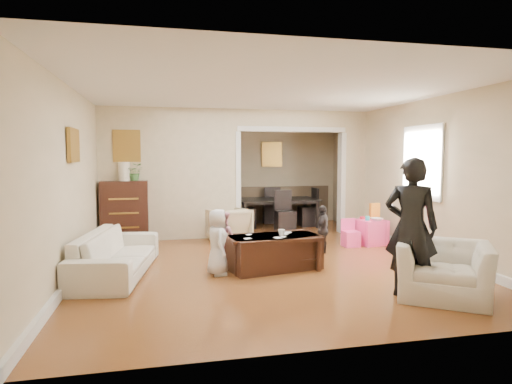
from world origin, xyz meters
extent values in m
plane|color=brown|center=(0.00, 0.00, 0.00)|extent=(7.00, 7.00, 0.00)
cube|color=beige|center=(-1.38, 1.80, 1.30)|extent=(2.75, 0.18, 2.60)
cube|color=beige|center=(2.48, 1.80, 1.30)|extent=(0.55, 0.18, 2.60)
cube|color=beige|center=(1.10, 1.80, 2.42)|extent=(2.22, 0.18, 0.35)
cube|color=white|center=(2.73, -0.40, 1.55)|extent=(0.03, 0.95, 1.10)
cube|color=brown|center=(-2.20, 1.70, 1.85)|extent=(0.45, 0.03, 0.55)
cube|color=brown|center=(-2.71, -0.60, 1.80)|extent=(0.03, 0.55, 0.40)
cube|color=brown|center=(1.10, 3.44, 1.70)|extent=(0.45, 0.03, 0.55)
imported|color=silver|center=(-2.18, -0.69, 0.30)|extent=(1.11, 2.17, 0.60)
imported|color=tan|center=(-0.29, 1.36, 0.32)|extent=(0.92, 0.93, 0.64)
imported|color=silver|center=(1.65, -2.51, 0.33)|extent=(1.33, 1.30, 0.65)
cube|color=#361A10|center=(-2.26, 1.66, 0.59)|extent=(0.86, 0.48, 1.18)
cylinder|color=#EFE3C3|center=(-2.26, 1.66, 1.36)|extent=(0.22, 0.22, 0.36)
imported|color=#427735|center=(-2.06, 1.66, 1.35)|extent=(0.30, 0.26, 0.33)
cube|color=#331810|center=(0.05, -0.83, 0.25)|extent=(1.42, 0.91, 0.49)
imported|color=white|center=(0.15, -0.88, 0.54)|extent=(0.12, 0.12, 0.09)
cube|color=#FF438D|center=(2.27, 0.48, 0.23)|extent=(0.55, 0.55, 0.46)
cube|color=yellow|center=(2.39, 0.58, 0.61)|extent=(0.21, 0.10, 0.30)
cylinder|color=#28C9C6|center=(2.17, 0.43, 0.50)|extent=(0.08, 0.08, 0.08)
cube|color=#B51631|center=(2.15, 0.60, 0.49)|extent=(0.10, 0.09, 0.05)
imported|color=silver|center=(2.32, 0.36, 0.49)|extent=(0.25, 0.25, 0.05)
imported|color=black|center=(1.07, 2.77, 0.33)|extent=(1.88, 1.06, 0.66)
imported|color=black|center=(1.31, -2.36, 0.82)|extent=(0.72, 0.65, 1.64)
imported|color=silver|center=(-0.80, -0.98, 0.46)|extent=(0.31, 0.46, 0.92)
imported|color=pink|center=(-0.65, -0.53, 0.42)|extent=(0.48, 0.51, 0.84)
imported|color=black|center=(1.10, -0.08, 0.41)|extent=(0.46, 0.51, 0.83)
cube|color=white|center=(0.25, -0.75, 0.49)|extent=(0.10, 0.10, 0.00)
cube|color=white|center=(0.15, -0.97, 0.49)|extent=(0.10, 0.10, 0.00)
cube|color=white|center=(0.05, -1.02, 0.49)|extent=(0.12, 0.13, 0.00)
cube|color=white|center=(-0.30, -0.69, 0.49)|extent=(0.11, 0.11, 0.00)
cube|color=white|center=(-0.38, -0.98, 0.49)|extent=(0.12, 0.10, 0.00)
cube|color=white|center=(0.32, -0.63, 0.49)|extent=(0.10, 0.09, 0.00)
camera|label=1|loc=(-1.52, -6.82, 1.65)|focal=29.97mm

